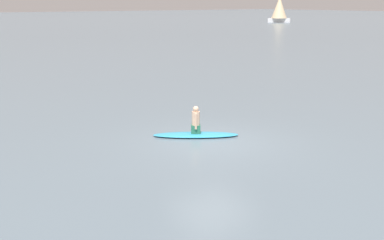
{
  "coord_description": "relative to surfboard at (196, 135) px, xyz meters",
  "views": [
    {
      "loc": [
        9.53,
        11.85,
        4.39
      ],
      "look_at": [
        0.16,
        -0.85,
        0.59
      ],
      "focal_mm": 46.18,
      "sensor_mm": 36.0,
      "label": 1
    }
  ],
  "objects": [
    {
      "name": "ground_plane",
      "position": [
        0.0,
        0.86,
        -0.05
      ],
      "size": [
        400.0,
        400.0,
        0.0
      ],
      "primitive_type": "plane",
      "color": "slate"
    },
    {
      "name": "surfboard",
      "position": [
        0.0,
        0.0,
        0.0
      ],
      "size": [
        2.76,
        2.24,
        0.11
      ],
      "primitive_type": "ellipsoid",
      "rotation": [
        0.0,
        0.0,
        -0.61
      ],
      "color": "#339EC6",
      "rests_on": "ground"
    },
    {
      "name": "person_paddler",
      "position": [
        -0.0,
        0.0,
        0.47
      ],
      "size": [
        0.39,
        0.38,
        0.93
      ],
      "rotation": [
        0.0,
        0.0,
        -0.61
      ],
      "color": "#26664C",
      "rests_on": "surfboard"
    },
    {
      "name": "sailboat_distant",
      "position": [
        -69.79,
        -63.31,
        2.81
      ],
      "size": [
        4.65,
        4.65,
        6.05
      ],
      "rotation": [
        0.0,
        0.0,
        -0.81
      ],
      "color": "silver",
      "rests_on": "ground"
    }
  ]
}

